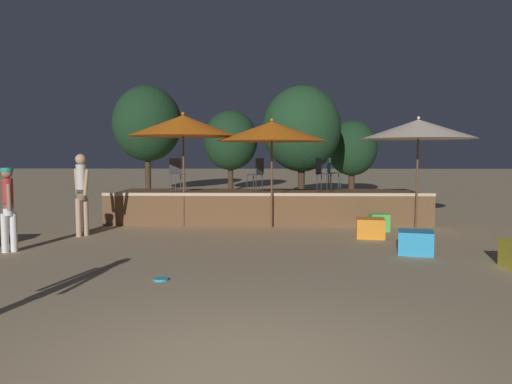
% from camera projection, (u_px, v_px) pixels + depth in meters
% --- Properties ---
extents(ground_plane, '(120.00, 120.00, 0.00)m').
position_uv_depth(ground_plane, '(240.00, 380.00, 4.19)').
color(ground_plane, tan).
extents(wooden_deck, '(8.71, 2.79, 0.88)m').
position_uv_depth(wooden_deck, '(267.00, 206.00, 14.40)').
color(wooden_deck, brown).
rests_on(wooden_deck, ground).
extents(patio_umbrella_0, '(2.87, 2.87, 2.98)m').
position_uv_depth(patio_umbrella_0, '(183.00, 126.00, 12.91)').
color(patio_umbrella_0, brown).
rests_on(patio_umbrella_0, ground).
extents(patio_umbrella_1, '(2.88, 2.88, 2.84)m').
position_uv_depth(patio_umbrella_1, '(418.00, 129.00, 12.58)').
color(patio_umbrella_1, brown).
rests_on(patio_umbrella_1, ground).
extents(patio_umbrella_2, '(2.86, 2.86, 2.80)m').
position_uv_depth(patio_umbrella_2, '(272.00, 131.00, 12.71)').
color(patio_umbrella_2, brown).
rests_on(patio_umbrella_2, ground).
extents(cube_seat_0, '(0.71, 0.71, 0.44)m').
position_uv_depth(cube_seat_0, '(370.00, 228.00, 11.29)').
color(cube_seat_0, orange).
rests_on(cube_seat_0, ground).
extents(cube_seat_2, '(0.45, 0.45, 0.42)m').
position_uv_depth(cube_seat_2, '(379.00, 222.00, 12.30)').
color(cube_seat_2, '#4CC651').
rests_on(cube_seat_2, ground).
extents(cube_seat_4, '(0.78, 0.78, 0.44)m').
position_uv_depth(cube_seat_4, '(416.00, 242.00, 9.48)').
color(cube_seat_4, '#2D9EDB').
rests_on(cube_seat_4, ground).
extents(person_0, '(0.31, 0.41, 1.64)m').
position_uv_depth(person_0, '(8.00, 206.00, 9.57)').
color(person_0, white).
rests_on(person_0, ground).
extents(person_1, '(0.47, 0.38, 1.90)m').
position_uv_depth(person_1, '(81.00, 190.00, 11.44)').
color(person_1, tan).
rests_on(person_1, ground).
extents(bistro_chair_0, '(0.40, 0.40, 0.90)m').
position_uv_depth(bistro_chair_0, '(331.00, 170.00, 14.83)').
color(bistro_chair_0, '#1E4C47').
rests_on(bistro_chair_0, wooden_deck).
extents(bistro_chair_1, '(0.47, 0.46, 0.90)m').
position_uv_depth(bistro_chair_1, '(321.00, 171.00, 14.07)').
color(bistro_chair_1, '#2D3338').
rests_on(bistro_chair_1, wooden_deck).
extents(bistro_chair_2, '(0.47, 0.47, 0.90)m').
position_uv_depth(bistro_chair_2, '(257.00, 171.00, 13.68)').
color(bistro_chair_2, '#2D3338').
rests_on(bistro_chair_2, wooden_deck).
extents(bistro_chair_3, '(0.48, 0.48, 0.90)m').
position_uv_depth(bistro_chair_3, '(177.00, 171.00, 14.02)').
color(bistro_chair_3, '#47474C').
rests_on(bistro_chair_3, wooden_deck).
extents(frisbee_disc, '(0.22, 0.22, 0.03)m').
position_uv_depth(frisbee_disc, '(161.00, 279.00, 7.47)').
color(frisbee_disc, '#33B2D8').
rests_on(frisbee_disc, ground).
extents(background_tree_0, '(2.80, 2.80, 4.14)m').
position_uv_depth(background_tree_0, '(231.00, 140.00, 25.80)').
color(background_tree_0, '#3D2B1C').
rests_on(background_tree_0, ground).
extents(background_tree_1, '(3.14, 3.14, 4.63)m').
position_uv_depth(background_tree_1, '(302.00, 129.00, 20.05)').
color(background_tree_1, '#3D2B1C').
rests_on(background_tree_1, ground).
extents(background_tree_2, '(2.31, 2.31, 3.44)m').
position_uv_depth(background_tree_2, '(352.00, 148.00, 22.96)').
color(background_tree_2, '#3D2B1C').
rests_on(background_tree_2, ground).
extents(background_tree_3, '(3.36, 3.36, 5.23)m').
position_uv_depth(background_tree_3, '(147.00, 124.00, 24.46)').
color(background_tree_3, '#3D2B1C').
rests_on(background_tree_3, ground).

